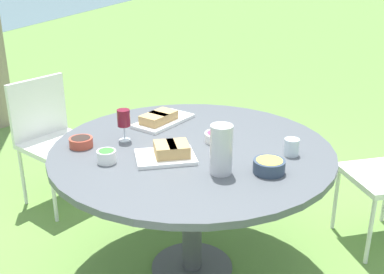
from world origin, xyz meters
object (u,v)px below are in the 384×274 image
Objects in this scene: water_pitcher at (221,149)px; dining_table at (192,163)px; chair_far_back at (50,132)px; wine_glass at (124,119)px.

dining_table is at bearing 42.19° from water_pitcher.
chair_far_back is at bearing 68.10° from dining_table.
chair_far_back reaches higher than dining_table.
chair_far_back is 1.03m from wine_glass.
wine_glass is at bearing 92.75° from dining_table.
water_pitcher is at bearing -137.81° from dining_table.
water_pitcher reaches higher than chair_far_back.
dining_table is 1.66× the size of chair_far_back.
water_pitcher reaches higher than wine_glass.
dining_table is 6.27× the size of water_pitcher.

